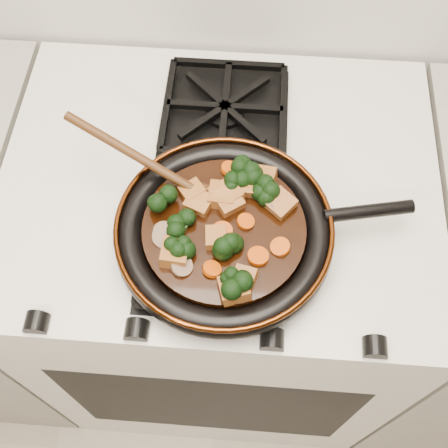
{
  "coord_description": "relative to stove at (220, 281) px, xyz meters",
  "views": [
    {
      "loc": [
        0.05,
        1.16,
        1.71
      ],
      "look_at": [
        0.02,
        1.56,
        0.97
      ],
      "focal_mm": 45.0,
      "sensor_mm": 36.0,
      "label": 1
    }
  ],
  "objects": [
    {
      "name": "mushroom_slice_3",
      "position": [
        0.1,
        -0.08,
        0.52
      ],
      "size": [
        0.04,
        0.04,
        0.02
      ],
      "primitive_type": "cylinder",
      "rotation": [
        0.47,
        0.0,
        1.86
      ],
      "color": "brown",
      "rests_on": "braising_sauce"
    },
    {
      "name": "broccoli_floret_5",
      "position": [
        0.04,
        -0.22,
        0.52
      ],
      "size": [
        0.09,
        0.08,
        0.06
      ],
      "primitive_type": null,
      "rotation": [
        -0.04,
        -0.06,
        0.57
      ],
      "color": "black",
      "rests_on": "braising_sauce"
    },
    {
      "name": "carrot_coin_5",
      "position": [
        0.07,
        -0.17,
        0.51
      ],
      "size": [
        0.03,
        0.03,
        0.01
      ],
      "primitive_type": "cylinder",
      "rotation": [
        -0.1,
        0.04,
        0.0
      ],
      "color": "#BB4005",
      "rests_on": "braising_sauce"
    },
    {
      "name": "mushroom_slice_0",
      "position": [
        -0.07,
        -0.15,
        0.52
      ],
      "size": [
        0.05,
        0.05,
        0.02
      ],
      "primitive_type": "cylinder",
      "rotation": [
        0.56,
        0.0,
        0.64
      ],
      "color": "brown",
      "rests_on": "braising_sauce"
    },
    {
      "name": "tofu_cube_5",
      "position": [
        0.1,
        -0.08,
        0.52
      ],
      "size": [
        0.06,
        0.06,
        0.03
      ],
      "primitive_type": "cube",
      "rotation": [
        -0.12,
        -0.04,
        2.43
      ],
      "color": "brown",
      "rests_on": "braising_sauce"
    },
    {
      "name": "tofu_cube_2",
      "position": [
        0.02,
        -0.07,
        0.52
      ],
      "size": [
        0.06,
        0.06,
        0.03
      ],
      "primitive_type": "cube",
      "rotation": [
        -0.06,
        -0.08,
        0.64
      ],
      "color": "brown",
      "rests_on": "braising_sauce"
    },
    {
      "name": "carrot_coin_1",
      "position": [
        0.02,
        -0.02,
        0.51
      ],
      "size": [
        0.03,
        0.03,
        0.02
      ],
      "primitive_type": "cylinder",
      "rotation": [
        -0.09,
        0.23,
        0.0
      ],
      "color": "#BB4005",
      "rests_on": "braising_sauce"
    },
    {
      "name": "stove",
      "position": [
        0.0,
        0.0,
        0.0
      ],
      "size": [
        0.76,
        0.6,
        0.9
      ],
      "primitive_type": "cube",
      "color": "beige",
      "rests_on": "ground"
    },
    {
      "name": "braising_sauce",
      "position": [
        0.02,
        -0.13,
        0.5
      ],
      "size": [
        0.25,
        0.25,
        0.02
      ],
      "primitive_type": "cylinder",
      "color": "black",
      "rests_on": "skillet"
    },
    {
      "name": "carrot_coin_2",
      "position": [
        0.05,
        -0.12,
        0.51
      ],
      "size": [
        0.03,
        0.03,
        0.01
      ],
      "primitive_type": "cylinder",
      "rotation": [
        0.01,
        0.22,
        0.0
      ],
      "color": "#BB4005",
      "rests_on": "braising_sauce"
    },
    {
      "name": "skillet",
      "position": [
        0.02,
        -0.13,
        0.49
      ],
      "size": [
        0.46,
        0.34,
        0.05
      ],
      "rotation": [
        0.0,
        0.0,
        0.2
      ],
      "color": "black",
      "rests_on": "burner_grate_front"
    },
    {
      "name": "carrot_coin_3",
      "position": [
        0.1,
        -0.16,
        0.51
      ],
      "size": [
        0.03,
        0.03,
        0.02
      ],
      "primitive_type": "cylinder",
      "rotation": [
        0.08,
        -0.27,
        0.0
      ],
      "color": "#BB4005",
      "rests_on": "braising_sauce"
    },
    {
      "name": "tofu_cube_7",
      "position": [
        0.02,
        -0.08,
        0.52
      ],
      "size": [
        0.06,
        0.06,
        0.03
      ],
      "primitive_type": "cube",
      "rotation": [
        -0.02,
        -0.08,
        2.18
      ],
      "color": "brown",
      "rests_on": "braising_sauce"
    },
    {
      "name": "tofu_cube_4",
      "position": [
        -0.03,
        -0.07,
        0.52
      ],
      "size": [
        0.05,
        0.05,
        0.02
      ],
      "primitive_type": "cube",
      "rotation": [
        -0.1,
        -0.08,
        0.64
      ],
      "color": "brown",
      "rests_on": "braising_sauce"
    },
    {
      "name": "broccoli_floret_8",
      "position": [
        0.05,
        -0.04,
        0.52
      ],
      "size": [
        0.08,
        0.09,
        0.07
      ],
      "primitive_type": null,
      "rotation": [
        0.15,
        0.09,
        2.49
      ],
      "color": "black",
      "rests_on": "braising_sauce"
    },
    {
      "name": "broccoli_floret_7",
      "position": [
        0.05,
        -0.03,
        0.52
      ],
      "size": [
        0.07,
        0.08,
        0.06
      ],
      "primitive_type": null,
      "rotation": [
        0.01,
        -0.16,
        1.86
      ],
      "color": "black",
      "rests_on": "braising_sauce"
    },
    {
      "name": "mushroom_slice_1",
      "position": [
        -0.07,
        -0.15,
        0.52
      ],
      "size": [
        0.04,
        0.04,
        0.03
      ],
      "primitive_type": "cylinder",
      "rotation": [
        0.54,
        0.0,
        0.18
      ],
      "color": "brown",
      "rests_on": "braising_sauce"
    },
    {
      "name": "broccoli_floret_2",
      "position": [
        0.03,
        -0.16,
        0.52
      ],
      "size": [
        0.08,
        0.09,
        0.06
      ],
      "primitive_type": null,
      "rotation": [
        -0.22,
        -0.03,
        2.69
      ],
      "color": "black",
      "rests_on": "braising_sauce"
    },
    {
      "name": "tofu_cube_1",
      "position": [
        -0.05,
        -0.18,
        0.52
      ],
      "size": [
        0.04,
        0.05,
        0.03
      ],
      "primitive_type": "cube",
      "rotation": [
        0.1,
        0.11,
        1.55
      ],
      "color": "brown",
      "rests_on": "braising_sauce"
    },
    {
      "name": "tofu_cube_10",
      "position": [
        0.04,
        -0.23,
        0.52
      ],
      "size": [
        0.05,
        0.05,
        0.03
      ],
      "primitive_type": "cube",
      "rotation": [
        -0.11,
        0.12,
        1.86
      ],
      "color": "brown",
      "rests_on": "braising_sauce"
    },
    {
      "name": "tofu_cube_11",
      "position": [
        0.05,
        -0.21,
        0.52
      ],
      "size": [
        0.04,
        0.04,
        0.03
      ],
      "primitive_type": "cube",
      "rotation": [
        -0.12,
        -0.08,
        1.31
      ],
      "color": "brown",
      "rests_on": "braising_sauce"
    },
    {
      "name": "broccoli_floret_4",
      "position": [
        0.08,
        -0.07,
        0.52
      ],
      "size": [
        0.08,
        0.08,
        0.05
      ],
      "primitive_type": null,
      "rotation": [
        0.04,
        -0.02,
        1.01
      ],
      "color": "black",
      "rests_on": "braising_sauce"
    },
    {
      "name": "broccoli_floret_3",
      "position": [
        -0.04,
        -0.13,
        0.52
      ],
      "size": [
        0.08,
        0.08,
        0.05
      ],
      "primitive_type": null,
      "rotation": [
        -0.02,
        -0.07,
        2.31
      ],
      "color": "black",
      "rests_on": "braising_sauce"
    },
    {
      "name": "burner_grate_front",
      "position": [
        0.0,
        -0.14,
        0.46
      ],
      "size": [
        0.23,
        0.23,
        0.03
      ],
      "primitive_type": null,
      "color": "black",
      "rests_on": "stove"
    },
    {
      "name": "tofu_cube_3",
      "position": [
        -0.02,
        -0.09,
        0.52
      ],
      "size": [
        0.05,
        0.05,
        0.02
      ],
      "primitive_type": "cube",
      "rotation": [
        -0.02,
        -0.05,
        1.16
      ],
      "color": "brown",
      "rests_on": "braising_sauce"
    },
    {
      "name": "burner_grate_back",
      "position": [
        0.0,
        0.14,
        0.46
      ],
      "size": [
        0.23,
        0.23,
        0.03
      ],
      "primitive_type": null,
      "color": "black",
      "rests_on": "stove"
    },
    {
      "name": "broccoli_floret_6",
      "position": [
        0.03,
        -0.05,
        0.52
      ],
      "size": [
        0.07,
        0.07,
        0.06
      ],
      "primitive_type": null,
      "rotation": [
        0.05,
        -0.12,
        2.97
      ],
      "color": "black",
      "rests_on": "braising_sauce"
    },
    {
      "name": "broccoli_floret_1",
      "position": [
        -0.08,
        -0.09,
        0.52
      ],
      "size": [
        0.07,
        0.07,
        0.07
      ],
      "primitive_type": null,
      "rotation": [
        -0.1,
        0.1,
        1.61
      ],
      "color": "black",
      "rests_on": "braising_sauce"
    },
    {
      "name": "tofu_cube_6",
      "position": [
        0.01,
        -0.08,
        0.52
      ],
      "size": [
        0.04,
        0.04,
        0.03
      ],
      "primitive_type": "cube",
      "rotation": [
        0.01,
        0.07,
        1.53
      ],
      "color": "brown",
      "rests_on": "braising_sauce"
    },
    {
      "name": "tofu_cube_9",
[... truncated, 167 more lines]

